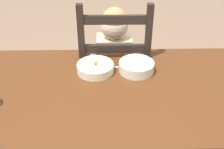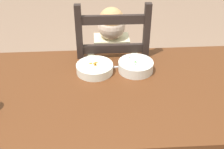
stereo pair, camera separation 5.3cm
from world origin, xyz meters
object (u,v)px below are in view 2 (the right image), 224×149
at_px(child_figure, 112,58).
at_px(bowl_of_peas, 136,66).
at_px(spoon, 107,68).
at_px(dining_table, 108,104).
at_px(dining_chair, 112,78).
at_px(bowl_of_carrots, 95,68).

xyz_separation_m(child_figure, bowl_of_peas, (0.11, -0.29, 0.12)).
bearing_deg(spoon, bowl_of_peas, -11.48).
distance_m(dining_table, dining_chair, 0.47).
xyz_separation_m(dining_table, bowl_of_peas, (0.16, 0.15, 0.13)).
bearing_deg(dining_table, bowl_of_carrots, 111.61).
distance_m(child_figure, spoon, 0.28).
bearing_deg(spoon, bowl_of_carrots, -155.17).
bearing_deg(child_figure, dining_chair, 100.61).
relative_size(dining_chair, spoon, 7.60).
height_order(dining_chair, child_figure, dining_chair).
relative_size(child_figure, bowl_of_carrots, 4.91).
xyz_separation_m(dining_chair, child_figure, (0.00, -0.00, 0.16)).
distance_m(dining_table, bowl_of_peas, 0.26).
bearing_deg(bowl_of_peas, spoon, 168.52).
distance_m(dining_table, spoon, 0.21).
xyz_separation_m(bowl_of_peas, bowl_of_carrots, (-0.22, 0.00, -0.00)).
xyz_separation_m(child_figure, spoon, (-0.04, -0.26, 0.09)).
distance_m(bowl_of_peas, bowl_of_carrots, 0.22).
height_order(bowl_of_peas, spoon, bowl_of_peas).
relative_size(child_figure, bowl_of_peas, 5.14).
bearing_deg(bowl_of_peas, bowl_of_carrots, 180.00).
relative_size(child_figure, spoon, 7.03).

